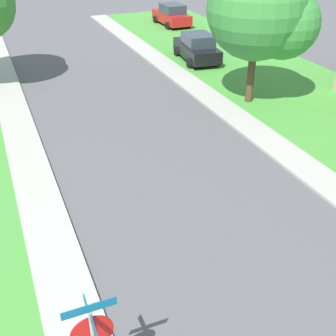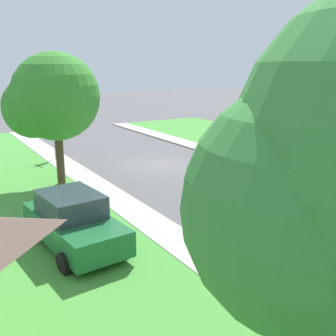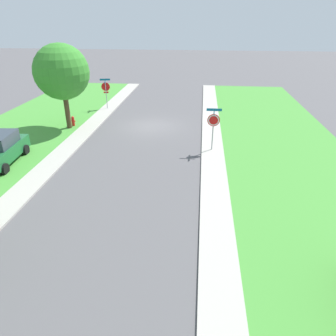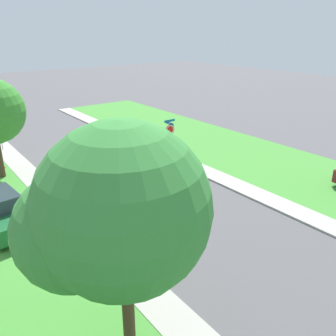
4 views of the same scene
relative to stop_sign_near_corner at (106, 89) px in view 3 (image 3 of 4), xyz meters
The scene contains 8 objects.
ground_plane 6.82m from the stop_sign_near_corner, 136.89° to the left, with size 120.00×120.00×0.00m, color #565456.
sidewalk_east 16.58m from the stop_sign_near_corner, 90.29° to the left, with size 1.40×56.00×0.10m, color #ADA89E.
sidewalk_west 19.10m from the stop_sign_near_corner, 119.92° to the left, with size 1.40×56.00×0.10m, color #ADA89E.
lawn_west 21.82m from the stop_sign_near_corner, 130.72° to the left, with size 8.00×56.00×0.08m, color #479338.
stop_sign_near_corner is the anchor object (origin of this frame).
stop_sign_far_corner 12.99m from the stop_sign_near_corner, 136.49° to the left, with size 0.92×0.92×2.77m.
tree_across_right 6.17m from the stop_sign_near_corner, 74.36° to the left, with size 4.20×3.91×6.17m.
fire_hydrant 5.53m from the stop_sign_near_corner, 76.93° to the left, with size 0.38×0.22×0.83m.
Camera 3 is at (-3.82, 23.02, 7.81)m, focal length 33.20 mm.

